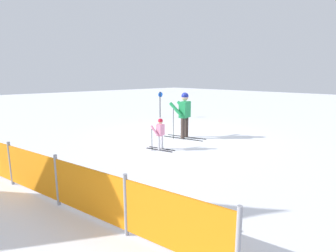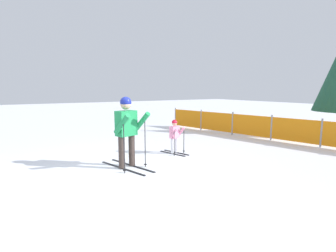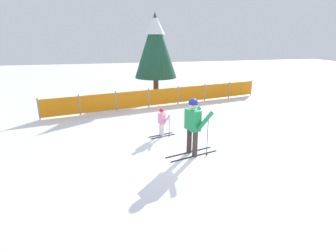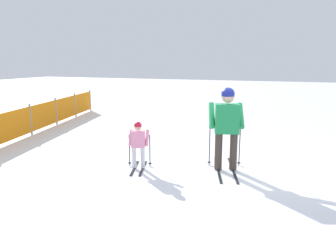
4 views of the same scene
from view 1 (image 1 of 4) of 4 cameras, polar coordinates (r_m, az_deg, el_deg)
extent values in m
plane|color=white|center=(10.07, 3.25, -2.11)|extent=(60.00, 60.00, 0.00)
cube|color=black|center=(9.58, 3.20, -2.72)|extent=(1.53, 0.47, 0.02)
cube|color=black|center=(9.84, 3.99, -2.37)|extent=(1.53, 0.47, 0.02)
cylinder|color=#3F332D|center=(9.50, 3.23, -0.47)|extent=(0.15, 0.15, 0.75)
cylinder|color=#3F332D|center=(9.76, 4.02, -0.17)|extent=(0.15, 0.15, 0.75)
cube|color=#1E8C4C|center=(9.52, 3.68, 3.61)|extent=(0.38, 0.52, 0.58)
cylinder|color=#1E8C4C|center=(9.36, 1.68, 3.68)|extent=(0.53, 0.25, 0.49)
cylinder|color=#1E8C4C|center=(9.87, 3.29, 4.04)|extent=(0.53, 0.25, 0.49)
sphere|color=#D8AD8C|center=(9.48, 3.71, 6.25)|extent=(0.25, 0.25, 0.25)
sphere|color=navy|center=(9.47, 3.71, 6.51)|extent=(0.26, 0.26, 0.26)
cylinder|color=black|center=(9.46, 1.17, 0.65)|extent=(0.02, 0.02, 1.16)
cylinder|color=black|center=(9.56, 1.16, -2.42)|extent=(0.07, 0.07, 0.01)
cylinder|color=black|center=(10.00, 2.91, 1.20)|extent=(0.02, 0.02, 1.16)
cylinder|color=black|center=(10.10, 2.88, -1.72)|extent=(0.07, 0.07, 0.01)
cube|color=black|center=(8.11, -1.96, -5.22)|extent=(0.89, 0.30, 0.02)
cube|color=black|center=(8.25, -1.33, -4.93)|extent=(0.89, 0.30, 0.02)
cylinder|color=silver|center=(8.05, -1.97, -3.67)|extent=(0.09, 0.09, 0.44)
cylinder|color=silver|center=(8.19, -1.34, -3.40)|extent=(0.09, 0.09, 0.44)
cube|color=pink|center=(8.04, -1.67, -0.86)|extent=(0.22, 0.30, 0.34)
cylinder|color=pink|center=(7.95, -2.98, -0.99)|extent=(0.28, 0.14, 0.31)
cylinder|color=pink|center=(8.23, -1.72, -0.57)|extent=(0.28, 0.14, 0.31)
sphere|color=#D8AD8C|center=(7.99, -1.68, 0.94)|extent=(0.15, 0.15, 0.15)
sphere|color=red|center=(7.98, -1.68, 1.12)|extent=(0.15, 0.15, 0.15)
cylinder|color=black|center=(8.01, -3.52, -3.01)|extent=(0.02, 0.02, 0.68)
cylinder|color=black|center=(8.08, -3.50, -4.93)|extent=(0.07, 0.07, 0.01)
cylinder|color=black|center=(8.36, -1.91, -2.40)|extent=(0.02, 0.02, 0.68)
cylinder|color=black|center=(8.43, -1.90, -4.24)|extent=(0.07, 0.07, 0.01)
cylinder|color=gray|center=(3.18, 14.99, -23.87)|extent=(0.06, 0.06, 0.92)
cylinder|color=gray|center=(3.90, -9.14, -16.64)|extent=(0.06, 0.06, 0.92)
cylinder|color=gray|center=(5.05, -22.98, -10.81)|extent=(0.06, 0.06, 0.92)
cylinder|color=gray|center=(6.41, -31.05, -6.98)|extent=(0.06, 0.06, 0.92)
cube|color=orange|center=(3.46, 1.39, -20.30)|extent=(1.59, 0.37, 0.78)
cube|color=orange|center=(4.44, -17.04, -13.44)|extent=(1.59, 0.37, 0.78)
cube|color=orange|center=(5.72, -27.51, -8.69)|extent=(1.59, 0.37, 0.78)
cylinder|color=black|center=(14.39, -1.75, 4.66)|extent=(0.05, 0.05, 1.41)
cylinder|color=blue|center=(14.36, -1.66, 6.84)|extent=(0.05, 0.28, 0.28)
camera|label=2|loc=(15.20, -6.24, 9.29)|focal=28.00mm
camera|label=3|loc=(14.26, 30.16, 13.39)|focal=28.00mm
camera|label=4|loc=(8.07, 46.54, 7.04)|focal=35.00mm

